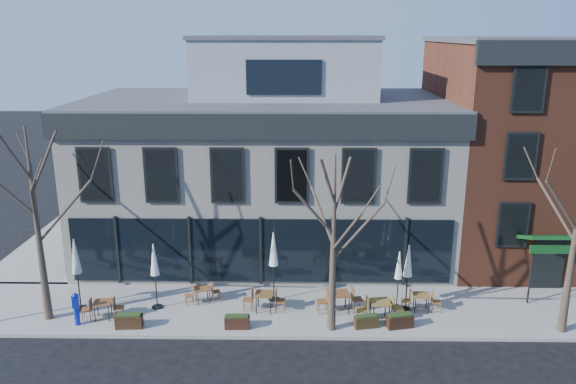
{
  "coord_description": "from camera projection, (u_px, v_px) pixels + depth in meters",
  "views": [
    {
      "loc": [
        1.59,
        -23.69,
        11.41
      ],
      "look_at": [
        1.2,
        2.0,
        4.07
      ],
      "focal_mm": 35.0,
      "sensor_mm": 36.0,
      "label": 1
    }
  ],
  "objects": [
    {
      "name": "red_brick_building",
      "position": [
        517.0,
        148.0,
        28.99
      ],
      "size": [
        8.2,
        11.78,
        11.18
      ],
      "color": "brown",
      "rests_on": "ground"
    },
    {
      "name": "call_box",
      "position": [
        76.0,
        308.0,
        22.23
      ],
      "size": [
        0.28,
        0.28,
        1.4
      ],
      "color": "#0D20AB",
      "rests_on": "sidewalk_front"
    },
    {
      "name": "cafe_set_1",
      "position": [
        203.0,
        293.0,
        24.17
      ],
      "size": [
        1.6,
        0.9,
        0.82
      ],
      "color": "brown",
      "rests_on": "sidewalk_front"
    },
    {
      "name": "planter_0",
      "position": [
        129.0,
        321.0,
        22.13
      ],
      "size": [
        1.07,
        0.48,
        0.58
      ],
      "color": "#2F1E0F",
      "rests_on": "sidewalk_front"
    },
    {
      "name": "planter_2",
      "position": [
        366.0,
        321.0,
        22.16
      ],
      "size": [
        0.98,
        0.54,
        0.52
      ],
      "color": "#2F220F",
      "rests_on": "sidewalk_front"
    },
    {
      "name": "cafe_set_2",
      "position": [
        264.0,
        300.0,
        23.43
      ],
      "size": [
        1.86,
        0.79,
        0.97
      ],
      "color": "brown",
      "rests_on": "sidewalk_front"
    },
    {
      "name": "cafe_set_4",
      "position": [
        380.0,
        308.0,
        22.62
      ],
      "size": [
        1.99,
        0.85,
        1.03
      ],
      "color": "brown",
      "rests_on": "sidewalk_front"
    },
    {
      "name": "planter_3",
      "position": [
        400.0,
        321.0,
        22.15
      ],
      "size": [
        1.1,
        0.63,
        0.58
      ],
      "color": "black",
      "rests_on": "sidewalk_front"
    },
    {
      "name": "tree_mid",
      "position": [
        334.0,
        242.0,
        21.09
      ],
      "size": [
        3.5,
        3.55,
        7.04
      ],
      "color": "#382B21",
      "rests_on": "sidewalk_front"
    },
    {
      "name": "ground",
      "position": [
        261.0,
        288.0,
        25.93
      ],
      "size": [
        120.0,
        120.0,
        0.0
      ],
      "primitive_type": "plane",
      "color": "black",
      "rests_on": "ground"
    },
    {
      "name": "cafe_set_5",
      "position": [
        421.0,
        301.0,
        23.43
      ],
      "size": [
        1.7,
        0.73,
        0.88
      ],
      "color": "brown",
      "rests_on": "sidewalk_front"
    },
    {
      "name": "umbrella_0",
      "position": [
        76.0,
        260.0,
        23.1
      ],
      "size": [
        0.5,
        0.5,
        3.14
      ],
      "color": "black",
      "rests_on": "sidewalk_front"
    },
    {
      "name": "planter_1",
      "position": [
        237.0,
        322.0,
        22.11
      ],
      "size": [
        0.99,
        0.42,
        0.55
      ],
      "color": "black",
      "rests_on": "sidewalk_front"
    },
    {
      "name": "tree_right",
      "position": [
        575.0,
        238.0,
        20.9
      ],
      "size": [
        3.72,
        3.77,
        7.48
      ],
      "color": "#382B21",
      "rests_on": "sidewalk_front"
    },
    {
      "name": "tree_corner",
      "position": [
        37.0,
        223.0,
        21.81
      ],
      "size": [
        3.93,
        3.98,
        7.92
      ],
      "color": "#382B21",
      "rests_on": "sidewalk_front"
    },
    {
      "name": "sidewalk_front",
      "position": [
        335.0,
        309.0,
        23.8
      ],
      "size": [
        33.5,
        4.7,
        0.15
      ],
      "primitive_type": "cube",
      "color": "gray",
      "rests_on": "ground"
    },
    {
      "name": "corner_building",
      "position": [
        267.0,
        164.0,
        29.51
      ],
      "size": [
        18.39,
        10.39,
        11.1
      ],
      "color": "silver",
      "rests_on": "ground"
    },
    {
      "name": "umbrella_4",
      "position": [
        408.0,
        264.0,
        23.1
      ],
      "size": [
        0.47,
        0.47,
        2.91
      ],
      "color": "black",
      "rests_on": "sidewalk_front"
    },
    {
      "name": "umbrella_1",
      "position": [
        154.0,
        263.0,
        23.26
      ],
      "size": [
        0.46,
        0.46,
        2.88
      ],
      "color": "black",
      "rests_on": "sidewalk_front"
    },
    {
      "name": "cafe_set_0",
      "position": [
        103.0,
        308.0,
        22.8
      ],
      "size": [
        1.74,
        0.77,
        0.9
      ],
      "color": "brown",
      "rests_on": "sidewalk_front"
    },
    {
      "name": "cafe_set_3",
      "position": [
        340.0,
        300.0,
        23.34
      ],
      "size": [
        2.01,
        0.9,
        1.04
      ],
      "color": "brown",
      "rests_on": "sidewalk_front"
    },
    {
      "name": "umbrella_2",
      "position": [
        274.0,
        253.0,
        23.89
      ],
      "size": [
        0.5,
        0.5,
        3.12
      ],
      "color": "black",
      "rests_on": "sidewalk_front"
    },
    {
      "name": "umbrella_3",
      "position": [
        399.0,
        268.0,
        23.33
      ],
      "size": [
        0.41,
        0.41,
        2.55
      ],
      "color": "black",
      "rests_on": "sidewalk_front"
    },
    {
      "name": "sidewalk_side",
      "position": [
        70.0,
        239.0,
        31.84
      ],
      "size": [
        4.5,
        12.0,
        0.15
      ],
      "primitive_type": "cube",
      "color": "gray",
      "rests_on": "ground"
    }
  ]
}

